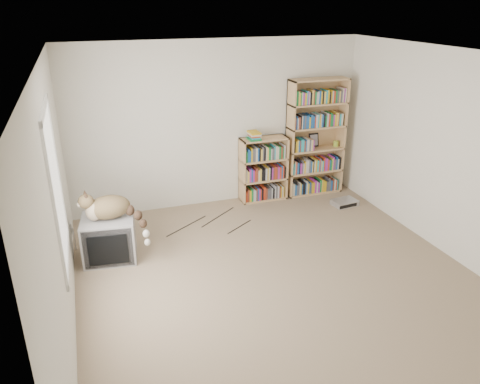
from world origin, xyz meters
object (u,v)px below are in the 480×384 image
object	(u,v)px
dvd_player	(345,203)
bookcase_short	(263,171)
crt_tv	(109,238)
cat	(114,211)
bookcase_tall	(315,141)

from	to	relation	value
dvd_player	bookcase_short	bearing A→B (deg)	143.13
bookcase_short	dvd_player	bearing A→B (deg)	-30.88
crt_tv	bookcase_short	xyz separation A→B (m)	(2.49, 1.13, 0.20)
cat	bookcase_short	bearing A→B (deg)	21.31
bookcase_tall	dvd_player	xyz separation A→B (m)	(0.23, -0.68, -0.85)
crt_tv	bookcase_tall	bearing A→B (deg)	25.69
cat	bookcase_tall	bearing A→B (deg)	14.85
cat	bookcase_tall	distance (m)	3.51
dvd_player	bookcase_tall	bearing A→B (deg)	102.70
cat	bookcase_short	distance (m)	2.68
crt_tv	bookcase_short	distance (m)	2.74
bookcase_tall	bookcase_short	xyz separation A→B (m)	(-0.90, -0.00, -0.42)
bookcase_tall	crt_tv	bearing A→B (deg)	-161.54
cat	bookcase_short	size ratio (longest dim) A/B	0.78
crt_tv	dvd_player	xyz separation A→B (m)	(3.61, 0.45, -0.23)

